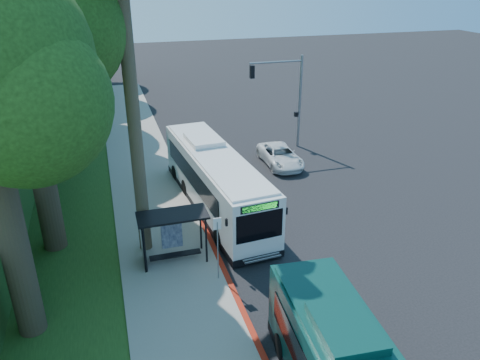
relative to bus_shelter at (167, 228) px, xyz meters
name	(u,v)px	position (x,y,z in m)	size (l,w,h in m)	color
ground	(289,213)	(7.26, 2.86, -1.81)	(140.00, 140.00, 0.00)	black
sidewalk	(160,231)	(-0.04, 2.86, -1.75)	(4.50, 70.00, 0.12)	gray
red_curb	(221,265)	(2.26, -1.14, -1.74)	(0.25, 30.00, 0.13)	#A02111
grass_verge	(52,204)	(-5.74, 7.86, -1.78)	(8.00, 70.00, 0.06)	#234719
bus_shelter	(167,228)	(0.00, 0.00, 0.00)	(3.20, 1.51, 2.55)	black
stop_sign_pole	(218,240)	(1.86, -2.14, 0.28)	(0.35, 0.06, 3.17)	gray
traffic_signal_pole	(288,91)	(11.04, 12.86, 2.62)	(4.10, 0.30, 7.00)	gray
tree_0	(14,9)	(-5.14, 2.84, 9.40)	(8.40, 8.00, 15.70)	#382B1E
tree_2	(54,3)	(-4.64, 18.84, 8.67)	(8.82, 8.40, 15.12)	#382B1E
tree_4	(70,0)	(-4.14, 34.84, 7.92)	(8.40, 8.00, 14.14)	#382B1E
tree_5	(82,3)	(-3.16, 42.84, 7.16)	(7.35, 7.00, 12.86)	#382B1E
white_bus	(215,179)	(3.44, 4.76, -0.01)	(3.70, 12.52, 3.68)	white
pickup	(280,156)	(9.37, 9.70, -1.14)	(2.21, 4.79, 1.33)	white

